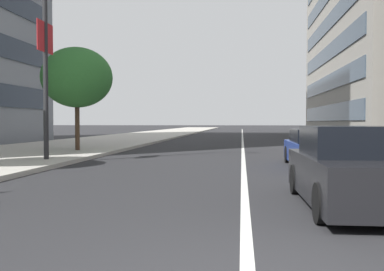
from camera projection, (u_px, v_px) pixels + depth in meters
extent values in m
cube|color=#B2ADA3|center=(114.00, 140.00, 34.72)|extent=(160.00, 8.28, 0.15)
cube|color=silver|center=(243.00, 139.00, 38.51)|extent=(110.00, 0.16, 0.01)
cube|color=black|center=(357.00, 177.00, 7.68)|extent=(4.15, 1.95, 0.77)
cube|color=black|center=(357.00, 141.00, 7.69)|extent=(1.96, 1.76, 0.53)
cylinder|color=black|center=(297.00, 179.00, 9.12)|extent=(0.62, 0.23, 0.62)
cylinder|color=black|center=(381.00, 180.00, 8.96)|extent=(0.62, 0.23, 0.62)
cylinder|color=black|center=(323.00, 203.00, 6.42)|extent=(0.62, 0.23, 0.62)
cube|color=navy|center=(318.00, 152.00, 14.56)|extent=(4.47, 1.80, 0.69)
cube|color=black|center=(319.00, 136.00, 14.36)|extent=(2.33, 1.65, 0.44)
cylinder|color=black|center=(288.00, 154.00, 16.12)|extent=(0.62, 0.22, 0.62)
cylinder|color=black|center=(333.00, 155.00, 15.94)|extent=(0.62, 0.22, 0.62)
cylinder|color=black|center=(298.00, 162.00, 13.20)|extent=(0.62, 0.22, 0.62)
cylinder|color=black|center=(354.00, 162.00, 13.01)|extent=(0.62, 0.22, 0.62)
cylinder|color=#232326|center=(45.00, 40.00, 15.81)|extent=(0.18, 0.18, 8.77)
cube|color=#B21E23|center=(41.00, 35.00, 15.46)|extent=(0.56, 0.03, 1.10)
cube|color=#B21E23|center=(49.00, 39.00, 16.16)|extent=(0.56, 0.03, 1.10)
cylinder|color=#473323|center=(77.00, 127.00, 21.12)|extent=(0.22, 0.22, 2.25)
ellipsoid|color=#2D6B2D|center=(77.00, 77.00, 21.04)|extent=(3.43, 3.43, 2.92)
cube|color=#384756|center=(327.00, 113.00, 41.53)|extent=(25.55, 0.08, 1.50)
cube|color=#384756|center=(328.00, 83.00, 41.44)|extent=(25.55, 0.08, 1.50)
cube|color=#384756|center=(328.00, 53.00, 41.35)|extent=(25.55, 0.08, 1.50)
cube|color=#384756|center=(328.00, 23.00, 41.26)|extent=(25.55, 0.08, 1.50)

